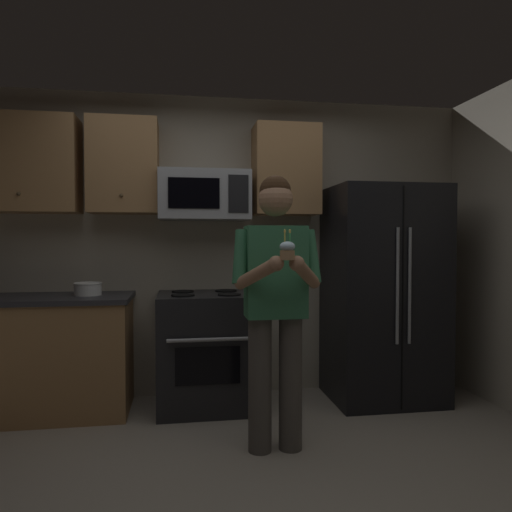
{
  "coord_description": "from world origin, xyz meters",
  "views": [
    {
      "loc": [
        -0.34,
        -2.46,
        1.34
      ],
      "look_at": [
        0.13,
        0.49,
        1.25
      ],
      "focal_mm": 33.21,
      "sensor_mm": 36.0,
      "label": 1
    }
  ],
  "objects_px": {
    "microwave": "(204,196)",
    "person": "(276,296)",
    "refrigerator": "(383,293)",
    "cupcake": "(287,250)",
    "oven_range": "(206,350)",
    "bowl_large_white": "(88,289)"
  },
  "relations": [
    {
      "from": "microwave",
      "to": "person",
      "type": "relative_size",
      "value": 0.42
    },
    {
      "from": "refrigerator",
      "to": "cupcake",
      "type": "xyz_separation_m",
      "value": [
        -1.1,
        -1.17,
        0.39
      ]
    },
    {
      "from": "cupcake",
      "to": "microwave",
      "type": "bearing_deg",
      "value": 106.73
    },
    {
      "from": "oven_range",
      "to": "refrigerator",
      "type": "height_order",
      "value": "refrigerator"
    },
    {
      "from": "microwave",
      "to": "refrigerator",
      "type": "height_order",
      "value": "microwave"
    },
    {
      "from": "refrigerator",
      "to": "person",
      "type": "xyz_separation_m",
      "value": [
        -1.1,
        -0.84,
        0.1
      ]
    },
    {
      "from": "refrigerator",
      "to": "person",
      "type": "bearing_deg",
      "value": -142.49
    },
    {
      "from": "bowl_large_white",
      "to": "person",
      "type": "relative_size",
      "value": 0.12
    },
    {
      "from": "microwave",
      "to": "bowl_large_white",
      "type": "xyz_separation_m",
      "value": [
        -0.92,
        -0.08,
        -0.75
      ]
    },
    {
      "from": "bowl_large_white",
      "to": "person",
      "type": "distance_m",
      "value": 1.61
    },
    {
      "from": "microwave",
      "to": "person",
      "type": "bearing_deg",
      "value": -68.24
    },
    {
      "from": "oven_range",
      "to": "bowl_large_white",
      "type": "height_order",
      "value": "bowl_large_white"
    },
    {
      "from": "person",
      "to": "oven_range",
      "type": "bearing_deg",
      "value": 114.37
    },
    {
      "from": "oven_range",
      "to": "person",
      "type": "relative_size",
      "value": 0.53
    },
    {
      "from": "oven_range",
      "to": "cupcake",
      "type": "relative_size",
      "value": 5.36
    },
    {
      "from": "refrigerator",
      "to": "person",
      "type": "height_order",
      "value": "refrigerator"
    },
    {
      "from": "refrigerator",
      "to": "bowl_large_white",
      "type": "xyz_separation_m",
      "value": [
        -2.42,
        0.08,
        0.07
      ]
    },
    {
      "from": "person",
      "to": "bowl_large_white",
      "type": "bearing_deg",
      "value": 145.01
    },
    {
      "from": "refrigerator",
      "to": "bowl_large_white",
      "type": "bearing_deg",
      "value": 178.18
    },
    {
      "from": "oven_range",
      "to": "refrigerator",
      "type": "xyz_separation_m",
      "value": [
        1.5,
        -0.04,
        0.44
      ]
    },
    {
      "from": "oven_range",
      "to": "cupcake",
      "type": "bearing_deg",
      "value": -71.73
    },
    {
      "from": "person",
      "to": "cupcake",
      "type": "xyz_separation_m",
      "value": [
        -0.0,
        -0.33,
        0.3
      ]
    }
  ]
}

